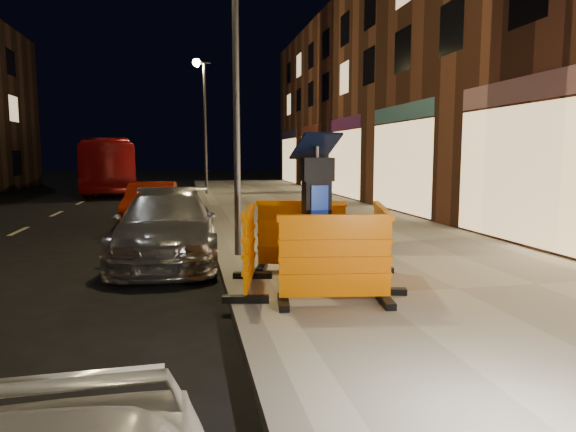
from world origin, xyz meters
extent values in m
plane|color=black|center=(0.00, 0.00, 0.00)|extent=(120.00, 120.00, 0.00)
cube|color=gray|center=(3.00, 0.00, 0.07)|extent=(6.00, 60.00, 0.15)
cube|color=slate|center=(0.00, 0.00, 0.07)|extent=(0.30, 60.00, 0.15)
cube|color=black|center=(1.11, 0.53, 1.16)|extent=(0.77, 0.77, 2.02)
cube|color=orange|center=(1.11, -0.42, 0.71)|extent=(1.52, 0.79, 1.13)
cube|color=orange|center=(1.11, 1.48, 0.71)|extent=(1.56, 0.97, 1.13)
cube|color=orange|center=(0.16, 0.53, 0.71)|extent=(0.86, 1.54, 1.13)
cube|color=orange|center=(2.06, 0.53, 0.71)|extent=(0.95, 1.55, 1.13)
imported|color=silver|center=(-1.04, 3.47, 0.00)|extent=(1.97, 4.56, 1.31)
imported|color=maroon|center=(-1.65, 8.64, 0.00)|extent=(1.45, 3.72, 1.21)
imported|color=maroon|center=(-4.68, 21.58, 0.00)|extent=(3.72, 10.21, 2.78)
cylinder|color=#3F3F44|center=(0.25, 3.00, 3.15)|extent=(0.12, 0.12, 6.00)
cylinder|color=#3F3F44|center=(0.25, 18.00, 3.15)|extent=(0.12, 0.12, 6.00)
camera|label=1|loc=(-0.66, -6.37, 2.01)|focal=32.00mm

